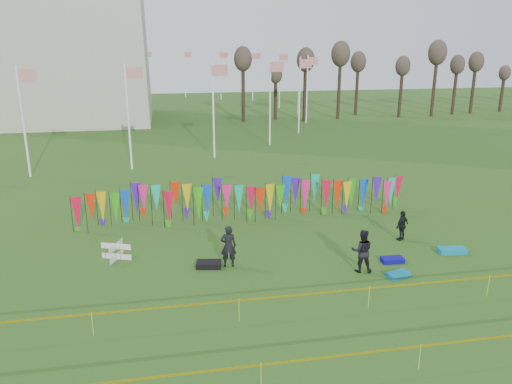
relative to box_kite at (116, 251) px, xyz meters
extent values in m
plane|color=#2E5016|center=(6.60, -3.84, -0.40)|extent=(160.00, 160.00, 0.00)
cylinder|color=white|center=(20.60, 44.16, 3.60)|extent=(0.16, 0.16, 8.00)
plane|color=red|center=(21.20, 44.16, 6.90)|extent=(1.40, 0.00, 1.40)
cylinder|color=white|center=(19.64, 51.41, 3.60)|extent=(0.16, 0.16, 8.00)
plane|color=red|center=(20.24, 51.41, 6.90)|extent=(1.40, 0.00, 1.40)
cylinder|color=white|center=(16.85, 58.16, 3.60)|extent=(0.16, 0.16, 8.00)
plane|color=red|center=(17.45, 58.16, 6.90)|extent=(1.40, 0.00, 1.40)
cylinder|color=white|center=(12.40, 63.96, 3.60)|extent=(0.16, 0.16, 8.00)
plane|color=red|center=(13.00, 63.96, 6.90)|extent=(1.40, 0.00, 1.40)
cylinder|color=white|center=(6.60, 68.41, 3.60)|extent=(0.16, 0.16, 8.00)
plane|color=red|center=(7.20, 68.41, 6.90)|extent=(1.40, 0.00, 1.40)
cylinder|color=white|center=(-0.16, 71.20, 3.60)|extent=(0.16, 0.16, 8.00)
plane|color=red|center=(0.44, 71.20, 6.90)|extent=(1.40, 0.00, 1.40)
cylinder|color=white|center=(-7.40, 72.16, 3.60)|extent=(0.16, 0.16, 8.00)
plane|color=red|center=(-6.80, 72.16, 6.90)|extent=(1.40, 0.00, 1.40)
cylinder|color=white|center=(-14.65, 71.20, 3.60)|extent=(0.16, 0.16, 8.00)
plane|color=red|center=(-14.05, 71.20, 6.90)|extent=(1.40, 0.00, 1.40)
cylinder|color=white|center=(-21.40, 68.41, 3.60)|extent=(0.16, 0.16, 8.00)
plane|color=red|center=(-20.80, 68.41, 6.90)|extent=(1.40, 0.00, 1.40)
cylinder|color=white|center=(-7.40, 16.16, 3.60)|extent=(0.16, 0.16, 8.00)
plane|color=red|center=(-6.80, 16.16, 6.90)|extent=(1.40, 0.00, 1.40)
cylinder|color=white|center=(-0.16, 17.11, 3.60)|extent=(0.16, 0.16, 8.00)
plane|color=red|center=(0.44, 17.11, 6.90)|extent=(1.40, 0.00, 1.40)
cylinder|color=white|center=(6.60, 19.91, 3.60)|extent=(0.16, 0.16, 8.00)
plane|color=red|center=(7.20, 19.91, 6.90)|extent=(1.40, 0.00, 1.40)
cylinder|color=white|center=(12.40, 24.36, 3.60)|extent=(0.16, 0.16, 8.00)
plane|color=red|center=(13.00, 24.36, 6.90)|extent=(1.40, 0.00, 1.40)
cylinder|color=white|center=(16.85, 30.16, 3.60)|extent=(0.16, 0.16, 8.00)
plane|color=red|center=(17.45, 30.16, 6.90)|extent=(1.40, 0.00, 1.40)
cylinder|color=white|center=(19.64, 36.91, 3.60)|extent=(0.16, 0.16, 8.00)
plane|color=red|center=(20.24, 36.91, 6.90)|extent=(1.40, 0.00, 1.40)
cylinder|color=black|center=(-2.40, 4.39, 0.65)|extent=(0.03, 0.03, 2.10)
cone|color=red|center=(-2.12, 4.39, 0.81)|extent=(0.64, 0.64, 1.60)
cylinder|color=black|center=(-1.84, 4.39, 0.65)|extent=(0.03, 0.03, 2.10)
cone|color=red|center=(-1.56, 4.39, 0.81)|extent=(0.64, 0.64, 1.60)
cylinder|color=black|center=(-1.28, 4.39, 0.65)|extent=(0.03, 0.03, 2.10)
cone|color=#D9B70B|center=(-1.00, 4.39, 0.81)|extent=(0.64, 0.64, 1.60)
cylinder|color=black|center=(-0.72, 4.39, 0.65)|extent=(0.03, 0.03, 2.10)
cone|color=#2CA813|center=(-0.44, 4.39, 0.81)|extent=(0.64, 0.64, 1.60)
cylinder|color=black|center=(-0.15, 4.39, 0.65)|extent=(0.03, 0.03, 2.10)
cone|color=blue|center=(0.13, 4.39, 0.81)|extent=(0.64, 0.64, 1.60)
cylinder|color=black|center=(0.41, 4.39, 0.65)|extent=(0.03, 0.03, 2.10)
cone|color=#4314B1|center=(0.69, 4.39, 0.81)|extent=(0.64, 0.64, 1.60)
cylinder|color=black|center=(0.97, 4.39, 0.65)|extent=(0.03, 0.03, 2.10)
cone|color=#F21A74|center=(1.25, 4.39, 0.81)|extent=(0.64, 0.64, 1.60)
cylinder|color=black|center=(1.53, 4.39, 0.65)|extent=(0.03, 0.03, 2.10)
cone|color=#0CB98D|center=(1.81, 4.39, 0.81)|extent=(0.64, 0.64, 1.60)
cylinder|color=black|center=(2.10, 4.39, 0.65)|extent=(0.03, 0.03, 2.10)
cone|color=red|center=(2.38, 4.39, 0.81)|extent=(0.64, 0.64, 1.60)
cylinder|color=black|center=(2.66, 4.39, 0.65)|extent=(0.03, 0.03, 2.10)
cone|color=red|center=(2.94, 4.39, 0.81)|extent=(0.64, 0.64, 1.60)
cylinder|color=black|center=(3.22, 4.39, 0.65)|extent=(0.03, 0.03, 2.10)
cone|color=#D9B70B|center=(3.50, 4.39, 0.81)|extent=(0.64, 0.64, 1.60)
cylinder|color=black|center=(3.78, 4.39, 0.65)|extent=(0.03, 0.03, 2.10)
cone|color=#2CA813|center=(4.06, 4.39, 0.81)|extent=(0.64, 0.64, 1.60)
cylinder|color=black|center=(4.35, 4.39, 0.65)|extent=(0.03, 0.03, 2.10)
cone|color=blue|center=(4.63, 4.39, 0.81)|extent=(0.64, 0.64, 1.60)
cylinder|color=black|center=(4.91, 4.39, 0.65)|extent=(0.03, 0.03, 2.10)
cone|color=#4314B1|center=(5.19, 4.39, 0.81)|extent=(0.64, 0.64, 1.60)
cylinder|color=black|center=(5.47, 4.39, 0.65)|extent=(0.03, 0.03, 2.10)
cone|color=#F21A74|center=(5.75, 4.39, 0.81)|extent=(0.64, 0.64, 1.60)
cylinder|color=black|center=(6.03, 4.39, 0.65)|extent=(0.03, 0.03, 2.10)
cone|color=#0CB98D|center=(6.31, 4.39, 0.81)|extent=(0.64, 0.64, 1.60)
cylinder|color=black|center=(6.60, 4.39, 0.65)|extent=(0.03, 0.03, 2.10)
cone|color=red|center=(6.88, 4.39, 0.81)|extent=(0.64, 0.64, 1.60)
cylinder|color=black|center=(7.16, 4.39, 0.65)|extent=(0.03, 0.03, 2.10)
cone|color=red|center=(7.44, 4.39, 0.81)|extent=(0.64, 0.64, 1.60)
cylinder|color=black|center=(7.72, 4.39, 0.65)|extent=(0.03, 0.03, 2.10)
cone|color=#D9B70B|center=(8.00, 4.39, 0.81)|extent=(0.64, 0.64, 1.60)
cylinder|color=black|center=(8.28, 4.39, 0.65)|extent=(0.03, 0.03, 2.10)
cone|color=#2CA813|center=(8.56, 4.39, 0.81)|extent=(0.64, 0.64, 1.60)
cylinder|color=black|center=(8.85, 4.39, 0.65)|extent=(0.03, 0.03, 2.10)
cone|color=blue|center=(9.13, 4.39, 0.81)|extent=(0.64, 0.64, 1.60)
cylinder|color=black|center=(9.41, 4.39, 0.65)|extent=(0.03, 0.03, 2.10)
cone|color=#4314B1|center=(9.69, 4.39, 0.81)|extent=(0.64, 0.64, 1.60)
cylinder|color=black|center=(9.97, 4.39, 0.65)|extent=(0.03, 0.03, 2.10)
cone|color=#F21A74|center=(10.25, 4.39, 0.81)|extent=(0.64, 0.64, 1.60)
cylinder|color=black|center=(10.53, 4.39, 0.65)|extent=(0.03, 0.03, 2.10)
cone|color=#0CB98D|center=(10.81, 4.39, 0.81)|extent=(0.64, 0.64, 1.60)
cylinder|color=black|center=(11.10, 4.39, 0.65)|extent=(0.03, 0.03, 2.10)
cone|color=red|center=(11.38, 4.39, 0.81)|extent=(0.64, 0.64, 1.60)
cylinder|color=black|center=(11.66, 4.39, 0.65)|extent=(0.03, 0.03, 2.10)
cone|color=red|center=(11.94, 4.39, 0.81)|extent=(0.64, 0.64, 1.60)
cylinder|color=black|center=(12.22, 4.39, 0.65)|extent=(0.03, 0.03, 2.10)
cone|color=#D9B70B|center=(12.50, 4.39, 0.81)|extent=(0.64, 0.64, 1.60)
cylinder|color=black|center=(12.78, 4.39, 0.65)|extent=(0.03, 0.03, 2.10)
cone|color=#2CA813|center=(13.06, 4.39, 0.81)|extent=(0.64, 0.64, 1.60)
cylinder|color=black|center=(13.35, 4.39, 0.65)|extent=(0.03, 0.03, 2.10)
cone|color=blue|center=(13.63, 4.39, 0.81)|extent=(0.64, 0.64, 1.60)
cylinder|color=black|center=(13.91, 4.39, 0.65)|extent=(0.03, 0.03, 2.10)
cone|color=#4314B1|center=(14.19, 4.39, 0.81)|extent=(0.64, 0.64, 1.60)
cylinder|color=black|center=(14.47, 4.39, 0.65)|extent=(0.03, 0.03, 2.10)
cone|color=#F21A74|center=(14.75, 4.39, 0.81)|extent=(0.64, 0.64, 1.60)
cylinder|color=black|center=(15.03, 4.39, 0.65)|extent=(0.03, 0.03, 2.10)
cone|color=#0CB98D|center=(15.31, 4.39, 0.81)|extent=(0.64, 0.64, 1.60)
cylinder|color=black|center=(15.60, 4.39, 0.65)|extent=(0.03, 0.03, 2.10)
cone|color=red|center=(15.88, 4.39, 0.81)|extent=(0.64, 0.64, 1.60)
cube|color=#E1C704|center=(6.60, -6.21, 0.42)|extent=(26.00, 0.01, 0.08)
cylinder|color=gold|center=(-0.40, -6.21, 0.05)|extent=(0.02, 0.02, 0.90)
cylinder|color=gold|center=(4.60, -6.21, 0.05)|extent=(0.02, 0.02, 0.90)
cylinder|color=gold|center=(9.60, -6.21, 0.05)|extent=(0.02, 0.02, 0.90)
cylinder|color=gold|center=(14.60, -6.21, 0.05)|extent=(0.02, 0.02, 0.90)
cube|color=#E1C704|center=(6.60, -9.94, 0.42)|extent=(26.00, 0.01, 0.08)
cylinder|color=gold|center=(4.60, -9.94, 0.05)|extent=(0.02, 0.02, 0.90)
cylinder|color=gold|center=(9.60, -9.94, 0.05)|extent=(0.02, 0.02, 0.90)
cylinder|color=#39261C|center=(12.60, 40.16, 2.80)|extent=(0.44, 0.44, 6.40)
ellipsoid|color=#47382F|center=(12.60, 40.16, 6.16)|extent=(1.92, 1.92, 2.56)
cylinder|color=#39261C|center=(16.60, 40.16, 2.80)|extent=(0.44, 0.44, 6.40)
ellipsoid|color=#47382F|center=(16.60, 40.16, 6.16)|extent=(1.92, 1.92, 2.56)
cylinder|color=#39261C|center=(20.60, 40.16, 2.80)|extent=(0.44, 0.44, 6.40)
ellipsoid|color=#47382F|center=(20.60, 40.16, 6.16)|extent=(1.92, 1.92, 2.56)
cylinder|color=#39261C|center=(24.60, 40.16, 2.80)|extent=(0.44, 0.44, 6.40)
ellipsoid|color=#47382F|center=(24.60, 40.16, 6.16)|extent=(1.92, 1.92, 2.56)
cylinder|color=#39261C|center=(28.60, 40.16, 2.80)|extent=(0.44, 0.44, 6.40)
ellipsoid|color=#47382F|center=(28.60, 40.16, 6.16)|extent=(1.92, 1.92, 2.56)
cylinder|color=#39261C|center=(32.60, 40.16, 2.80)|extent=(0.44, 0.44, 6.40)
ellipsoid|color=#47382F|center=(32.60, 40.16, 6.16)|extent=(1.92, 1.92, 2.56)
cylinder|color=#39261C|center=(36.60, 40.16, 2.80)|extent=(0.44, 0.44, 6.40)
ellipsoid|color=#47382F|center=(36.60, 40.16, 6.16)|extent=(1.92, 1.92, 2.56)
cylinder|color=#39261C|center=(40.60, 40.16, 2.80)|extent=(0.44, 0.44, 6.40)
ellipsoid|color=#47382F|center=(40.60, 40.16, 6.16)|extent=(1.92, 1.92, 2.56)
cylinder|color=#39261C|center=(44.60, 40.16, 2.80)|extent=(0.44, 0.44, 6.40)
ellipsoid|color=#47382F|center=(44.60, 40.16, 6.16)|extent=(1.92, 1.92, 2.56)
cylinder|color=#39261C|center=(48.60, 40.16, 2.80)|extent=(0.44, 0.44, 6.40)
ellipsoid|color=#47382F|center=(48.60, 40.16, 6.16)|extent=(1.92, 1.92, 2.56)
cylinder|color=red|center=(-0.35, -0.35, 0.00)|extent=(0.02, 0.02, 0.81)
cylinder|color=red|center=(0.35, -0.35, 0.00)|extent=(0.02, 0.02, 0.81)
cylinder|color=red|center=(-0.35, 0.35, 0.00)|extent=(0.02, 0.02, 0.81)
cylinder|color=red|center=(0.35, 0.35, 0.00)|extent=(0.02, 0.02, 0.81)
imported|color=black|center=(4.94, -1.65, 0.56)|extent=(0.74, 0.57, 1.92)
imported|color=black|center=(10.53, -3.20, 0.55)|extent=(1.05, 0.80, 1.91)
imported|color=black|center=(13.88, -0.22, 0.37)|extent=(1.04, 0.88, 1.54)
cube|color=#0C7CB7|center=(11.89, -3.98, -0.30)|extent=(1.07, 0.72, 0.20)
cube|color=#0D0999|center=(12.29, -2.58, -0.30)|extent=(1.02, 0.56, 0.21)
cube|color=black|center=(4.07, -1.57, -0.28)|extent=(1.18, 0.80, 0.25)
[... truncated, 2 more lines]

